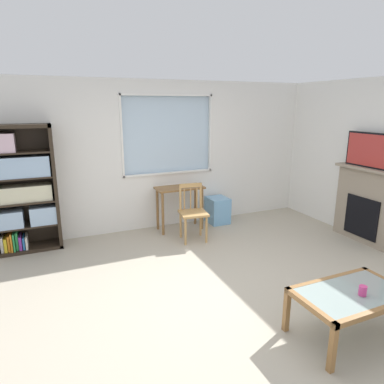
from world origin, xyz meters
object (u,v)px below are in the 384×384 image
Objects in this scene: plastic_drawer_unit at (218,210)px; wooden_chair at (193,212)px; fireplace at (367,205)px; sippy_cup at (363,291)px; bookshelf at (22,189)px; tv at (374,151)px; coffee_table at (352,298)px; desk_under_window at (180,196)px.

wooden_chair is at bearing -142.91° from plastic_drawer_unit.
fireplace is 13.16× the size of sippy_cup.
bookshelf is 5.20m from tv.
wooden_chair is 0.76× the size of fireplace.
bookshelf reaches higher than plastic_drawer_unit.
tv is 2.78m from sippy_cup.
plastic_drawer_unit is at bearing 84.73° from sippy_cup.
tv is 10.44× the size of sippy_cup.
coffee_table is (-2.04, -1.59, -1.06)m from tv.
tv is (1.70, -1.72, 1.21)m from plastic_drawer_unit.
desk_under_window is 3.09m from tv.
fireplace reaches higher than wooden_chair.
desk_under_window is 0.85m from plastic_drawer_unit.
desk_under_window is (2.40, -0.11, -0.33)m from bookshelf.
fireplace is (1.71, -1.72, 0.36)m from plastic_drawer_unit.
wooden_chair reaches higher than coffee_table.
desk_under_window is 0.69× the size of fireplace.
desk_under_window is 0.78× the size of coffee_table.
fireplace reaches higher than desk_under_window.
sippy_cup is (2.85, -3.45, -0.43)m from bookshelf.
plastic_drawer_unit is 0.45× the size of coffee_table.
tv reaches higher than desk_under_window.
fireplace is at bearing 0.00° from tv.
desk_under_window is at bearing -2.55° from bookshelf.
plastic_drawer_unit is at bearing 134.60° from tv.
sippy_cup is at bearing -50.41° from bookshelf.
coffee_table is (0.40, -2.75, -0.07)m from wooden_chair.
coffee_table is at bearing -50.11° from bookshelf.
desk_under_window is at bearing 145.86° from tv.
wooden_chair is 10.00× the size of sippy_cup.
bookshelf is at bearing 129.89° from coffee_table.
fireplace is at bearing -45.09° from plastic_drawer_unit.
plastic_drawer_unit is at bearing -1.03° from bookshelf.
bookshelf is 2.54m from wooden_chair.
plastic_drawer_unit is (3.16, -0.06, -0.70)m from bookshelf.
bookshelf is 2.28× the size of desk_under_window.
wooden_chair reaches higher than desk_under_window.
bookshelf is 2.06× the size of wooden_chair.
sippy_cup reaches higher than coffee_table.
desk_under_window is 1.73× the size of plastic_drawer_unit.
wooden_chair is at bearing -87.78° from desk_under_window.
wooden_chair is 2.88m from tv.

